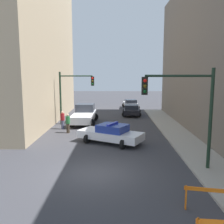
# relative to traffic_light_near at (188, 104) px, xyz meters

# --- Properties ---
(ground_plane) EXTENTS (120.00, 120.00, 0.00)m
(ground_plane) POSITION_rel_traffic_light_near_xyz_m (-4.73, -0.56, -3.53)
(ground_plane) COLOR #38383D
(sidewalk_right) EXTENTS (2.40, 44.00, 0.12)m
(sidewalk_right) POSITION_rel_traffic_light_near_xyz_m (1.47, -0.56, -3.47)
(sidewalk_right) COLOR #9E998E
(sidewalk_right) RESTS_ON ground_plane
(traffic_light_near) EXTENTS (3.64, 0.35, 5.20)m
(traffic_light_near) POSITION_rel_traffic_light_near_xyz_m (0.00, 0.00, 0.00)
(traffic_light_near) COLOR black
(traffic_light_near) RESTS_ON sidewalk_right
(traffic_light_far) EXTENTS (3.44, 0.35, 5.20)m
(traffic_light_far) POSITION_rel_traffic_light_near_xyz_m (-8.03, 11.93, -0.13)
(traffic_light_far) COLOR black
(traffic_light_far) RESTS_ON ground_plane
(police_car) EXTENTS (5.01, 3.87, 1.52)m
(police_car) POSITION_rel_traffic_light_near_xyz_m (-4.02, 5.06, -2.81)
(police_car) COLOR white
(police_car) RESTS_ON ground_plane
(white_truck) EXTENTS (2.71, 5.44, 1.90)m
(white_truck) POSITION_rel_traffic_light_near_xyz_m (-6.86, 12.41, -2.62)
(white_truck) COLOR silver
(white_truck) RESTS_ON ground_plane
(parked_car_near) EXTENTS (2.47, 4.41, 1.31)m
(parked_car_near) POSITION_rel_traffic_light_near_xyz_m (-1.71, 17.40, -2.86)
(parked_car_near) COLOR black
(parked_car_near) RESTS_ON ground_plane
(parked_car_mid) EXTENTS (2.45, 4.40, 1.31)m
(parked_car_mid) POSITION_rel_traffic_light_near_xyz_m (-1.47, 23.42, -2.86)
(parked_car_mid) COLOR silver
(parked_car_mid) RESTS_ON ground_plane
(pedestrian_crossing) EXTENTS (0.49, 0.49, 1.66)m
(pedestrian_crossing) POSITION_rel_traffic_light_near_xyz_m (-7.74, 8.20, -2.67)
(pedestrian_crossing) COLOR #382D23
(pedestrian_crossing) RESTS_ON ground_plane
(pedestrian_corner) EXTENTS (0.50, 0.50, 1.66)m
(pedestrian_corner) POSITION_rel_traffic_light_near_xyz_m (-8.51, 9.68, -2.67)
(pedestrian_corner) COLOR #474C66
(pedestrian_corner) RESTS_ON ground_plane
(barrier_mid) EXTENTS (1.58, 0.43, 0.90)m
(barrier_mid) POSITION_rel_traffic_light_near_xyz_m (-0.35, -3.98, -2.91)
(barrier_mid) COLOR orange
(barrier_mid) RESTS_ON ground_plane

